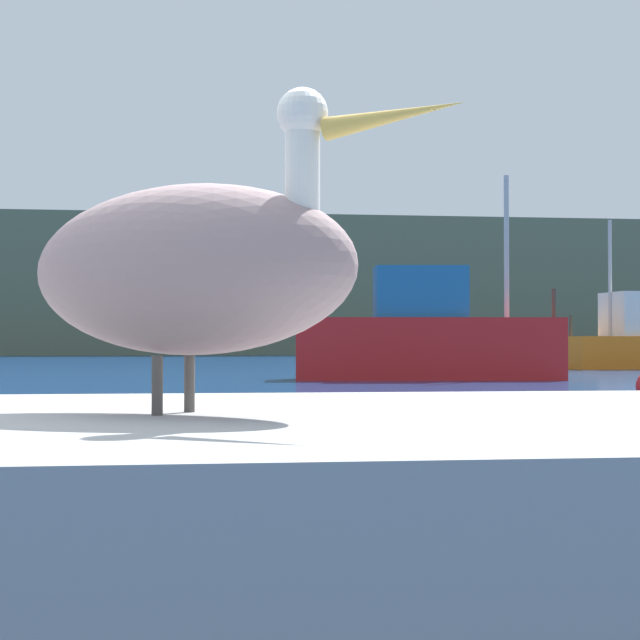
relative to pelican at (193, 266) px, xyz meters
The scene contains 5 objects.
ground_plane 1.40m from the pelican, 105.54° to the left, with size 260.00×260.00×0.00m, color navy.
hillside_backdrop 79.72m from the pelican, 90.17° to the left, with size 140.00×16.15×9.59m, color #5B664C.
pier_dock 0.74m from the pelican, 145.24° to the left, with size 3.92×2.45×0.69m, color #989898.
pelican is the anchor object (origin of this frame).
fishing_boat_red 23.51m from the pelican, 75.11° to the left, with size 6.41×2.42×4.86m.
Camera 1 is at (0.16, -3.84, 0.89)m, focal length 62.50 mm.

